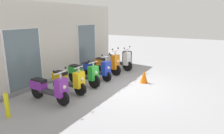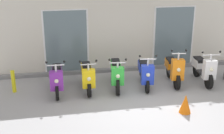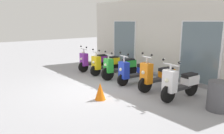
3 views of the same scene
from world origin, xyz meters
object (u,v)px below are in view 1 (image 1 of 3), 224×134
Objects in this scene: scooter_yellow at (69,80)px; scooter_green at (84,74)px; scooter_blue at (97,69)px; scooter_white at (119,60)px; trash_bin at (127,58)px; curb_bollard at (7,105)px; traffic_cone at (144,77)px; scooter_purple at (49,88)px; scooter_orange at (108,64)px.

scooter_yellow is 0.91× the size of scooter_green.
scooter_blue is at bearing -3.98° from scooter_green.
scooter_white is 2.00× the size of trash_bin.
scooter_white reaches higher than scooter_green.
scooter_yellow is 4.92m from trash_bin.
traffic_cone is at bearing -26.13° from curb_bollard.
scooter_purple is 1.04× the size of scooter_white.
scooter_orange is at bearing 77.16° from traffic_cone.
scooter_green is 2.37× the size of curb_bollard.
scooter_purple is 4.75m from scooter_white.
scooter_white is 2.37m from traffic_cone.
scooter_yellow is 3.11m from traffic_cone.
curb_bollard is (-1.32, 0.26, -0.12)m from scooter_purple.
scooter_orange is at bearing -0.74° from scooter_green.
scooter_white reaches higher than traffic_cone.
traffic_cone is at bearing -31.31° from scooter_purple.
scooter_blue is 0.97× the size of scooter_white.
scooter_white is at bearing -7.15° from scooter_orange.
scooter_orange is 1.99× the size of trash_bin.
scooter_white is (2.89, -0.15, 0.00)m from scooter_green.
scooter_orange is 2.09m from trash_bin.
curb_bollard is (-7.17, 0.35, -0.04)m from trash_bin.
scooter_white reaches higher than scooter_blue.
scooter_purple is 1.08× the size of scooter_yellow.
scooter_blue is at bearing -1.31° from scooter_purple.
scooter_orange is at bearing 172.85° from scooter_white.
scooter_white is at bearing -2.93° from scooter_green.
scooter_purple is 2.78m from scooter_blue.
scooter_orange reaches higher than curb_bollard.
scooter_orange is at bearing 2.29° from scooter_blue.
scooter_green is 1.09× the size of scooter_blue.
scooter_orange is at bearing -0.37° from scooter_purple.
scooter_green reaches higher than trash_bin.
scooter_purple is 3.13× the size of traffic_cone.
scooter_purple is 1.05× the size of scooter_orange.
scooter_yellow is at bearing 179.14° from trash_bin.
scooter_green is at bearing 177.07° from scooter_white.
scooter_blue is 2.18× the size of curb_bollard.
curb_bollard is (-3.17, 0.26, -0.13)m from scooter_green.
traffic_cone is at bearing -74.72° from scooter_blue.
curb_bollard is (-5.08, 0.28, -0.14)m from scooter_orange.
scooter_yellow is 0.97× the size of scooter_orange.
trash_bin reaches higher than traffic_cone.
scooter_yellow is 2.15× the size of curb_bollard.
scooter_orange reaches higher than scooter_white.
scooter_white is at bearing -2.44° from scooter_blue.
scooter_orange reaches higher than scooter_blue.
scooter_yellow is at bearing 140.10° from traffic_cone.
scooter_orange is 2.22× the size of curb_bollard.
scooter_green is 2.12× the size of trash_bin.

